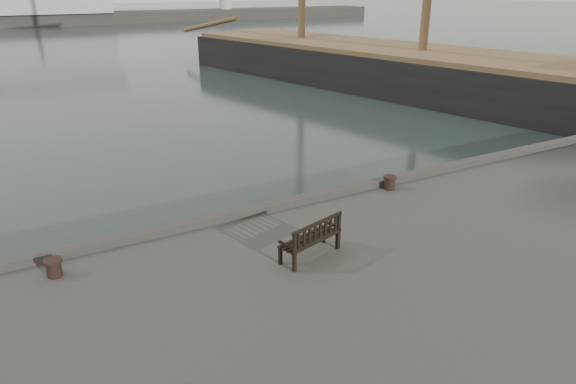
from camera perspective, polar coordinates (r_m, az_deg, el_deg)
name	(u,v)px	position (r m, az deg, el deg)	size (l,w,h in m)	color
ground	(248,268)	(13.26, -4.49, -8.44)	(400.00, 400.00, 0.00)	black
bench	(311,245)	(10.45, 2.53, -5.91)	(1.49, 0.85, 0.81)	black
bollard_left	(54,268)	(10.77, -24.58, -7.67)	(0.34, 0.34, 0.36)	black
bollard_right	(390,183)	(14.11, 11.22, 1.02)	(0.36, 0.36, 0.38)	black
tall_ship_main	(419,80)	(36.02, 14.40, 11.93)	(17.14, 41.66, 30.65)	black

